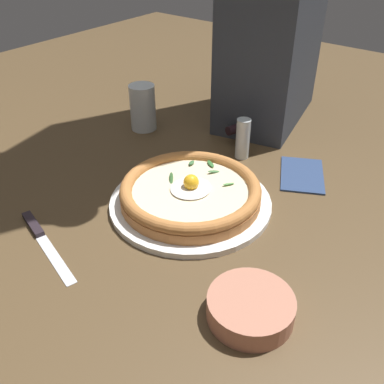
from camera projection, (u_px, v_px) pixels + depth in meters
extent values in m
cube|color=brown|center=(203.00, 202.00, 0.89)|extent=(2.40, 2.40, 0.03)
cylinder|color=white|center=(192.00, 203.00, 0.85)|extent=(0.31, 0.31, 0.01)
cylinder|color=#BF773F|center=(192.00, 196.00, 0.84)|extent=(0.27, 0.27, 0.02)
torus|color=#BB753B|center=(192.00, 189.00, 0.83)|extent=(0.27, 0.27, 0.02)
cylinder|color=beige|center=(192.00, 191.00, 0.83)|extent=(0.23, 0.23, 0.00)
ellipsoid|color=white|center=(192.00, 188.00, 0.83)|extent=(0.08, 0.08, 0.01)
sphere|color=yellow|center=(192.00, 183.00, 0.83)|extent=(0.03, 0.03, 0.03)
ellipsoid|color=#38693B|center=(192.00, 163.00, 0.91)|extent=(0.03, 0.02, 0.01)
ellipsoid|color=#53984B|center=(229.00, 184.00, 0.84)|extent=(0.02, 0.02, 0.01)
ellipsoid|color=#457841|center=(215.00, 172.00, 0.88)|extent=(0.03, 0.02, 0.01)
ellipsoid|color=#305929|center=(171.00, 178.00, 0.86)|extent=(0.03, 0.03, 0.01)
ellipsoid|color=#316B31|center=(211.00, 164.00, 0.91)|extent=(0.02, 0.03, 0.00)
cylinder|color=#B6735A|center=(251.00, 308.00, 0.62)|extent=(0.13, 0.13, 0.04)
cylinder|color=silver|center=(262.00, 120.00, 1.09)|extent=(0.07, 0.03, 0.08)
cylinder|color=silver|center=(259.00, 121.00, 1.08)|extent=(0.02, 0.01, 0.01)
cylinder|color=black|center=(242.00, 127.00, 1.06)|extent=(0.09, 0.05, 0.02)
cube|color=silver|center=(55.00, 259.00, 0.73)|extent=(0.06, 0.14, 0.00)
cube|color=black|center=(33.00, 224.00, 0.80)|extent=(0.04, 0.08, 0.01)
cylinder|color=silver|center=(143.00, 107.00, 1.10)|extent=(0.07, 0.07, 0.12)
cylinder|color=#DDD486|center=(144.00, 121.00, 1.12)|extent=(0.06, 0.06, 0.04)
cube|color=navy|center=(302.00, 174.00, 0.94)|extent=(0.17, 0.14, 0.01)
cylinder|color=silver|center=(243.00, 139.00, 0.99)|extent=(0.03, 0.03, 0.09)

